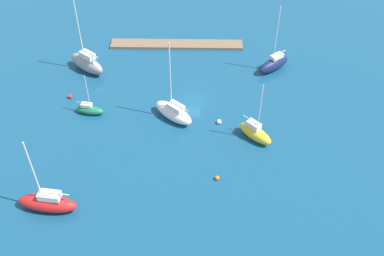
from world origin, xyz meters
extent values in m
plane|color=navy|center=(0.00, 0.00, 0.00)|extent=(160.00, 160.00, 0.00)
cube|color=brown|center=(3.44, -17.02, 0.26)|extent=(25.61, 3.04, 0.51)
ellipsoid|color=#141E4C|center=(-14.42, -9.19, 1.20)|extent=(6.59, 5.80, 2.39)
cube|color=silver|center=(-14.84, -9.52, 2.74)|extent=(2.68, 2.48, 0.70)
cylinder|color=silver|center=(-14.15, -8.98, 7.60)|extent=(0.16, 0.16, 10.41)
cylinder|color=silver|center=(-15.31, -9.89, 3.24)|extent=(2.41, 1.93, 0.13)
ellipsoid|color=yellow|center=(-9.61, 8.79, 1.06)|extent=(5.60, 5.54, 2.12)
cube|color=silver|center=(-9.27, 8.46, 2.55)|extent=(2.35, 2.34, 0.86)
cylinder|color=silver|center=(-9.82, 9.00, 6.29)|extent=(0.14, 0.14, 8.33)
cylinder|color=silver|center=(-8.78, 7.98, 3.13)|extent=(2.15, 2.11, 0.11)
ellipsoid|color=red|center=(18.51, 22.58, 1.22)|extent=(8.13, 3.36, 2.45)
cube|color=silver|center=(17.88, 22.66, 2.90)|extent=(3.00, 1.78, 0.90)
cylinder|color=silver|center=(18.90, 22.54, 7.38)|extent=(0.19, 0.19, 9.87)
cylinder|color=silver|center=(17.04, 22.77, 3.50)|extent=(3.74, 0.62, 0.15)
ellipsoid|color=#19724C|center=(16.62, 3.42, 0.71)|extent=(4.88, 2.30, 1.43)
cube|color=silver|center=(16.99, 3.36, 1.72)|extent=(1.82, 1.19, 0.59)
cylinder|color=silver|center=(16.39, 3.46, 4.52)|extent=(0.11, 0.11, 6.20)
cylinder|color=silver|center=(17.49, 3.28, 2.16)|extent=(2.23, 0.46, 0.09)
ellipsoid|color=gray|center=(19.19, -8.39, 1.52)|extent=(7.68, 6.64, 3.03)
cube|color=silver|center=(18.69, -8.01, 3.58)|extent=(3.11, 2.84, 1.09)
cylinder|color=silver|center=(19.50, -8.63, 8.69)|extent=(0.19, 0.19, 11.30)
cylinder|color=silver|center=(17.95, -7.45, 4.28)|extent=(3.19, 2.48, 0.15)
ellipsoid|color=white|center=(3.02, 4.41, 1.23)|extent=(7.24, 6.69, 2.47)
cube|color=silver|center=(2.57, 4.79, 2.83)|extent=(3.00, 2.87, 0.72)
cylinder|color=silver|center=(3.30, 4.17, 8.24)|extent=(0.18, 0.18, 11.55)
cylinder|color=silver|center=(1.96, 5.31, 3.34)|extent=(2.77, 2.39, 0.14)
sphere|color=orange|center=(-3.67, 17.09, 0.31)|extent=(0.62, 0.62, 0.62)
sphere|color=red|center=(20.75, -0.46, 0.37)|extent=(0.73, 0.73, 0.73)
sphere|color=white|center=(-4.25, 5.46, 0.37)|extent=(0.75, 0.75, 0.75)
camera|label=1|loc=(-0.91, 58.44, 48.26)|focal=42.26mm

